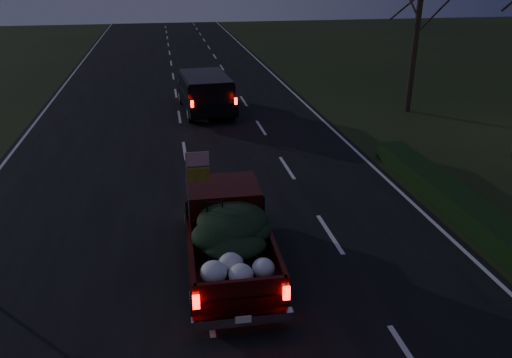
{
  "coord_description": "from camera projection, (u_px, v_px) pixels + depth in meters",
  "views": [
    {
      "loc": [
        -0.59,
        -8.99,
        6.82
      ],
      "look_at": [
        1.75,
        3.71,
        1.3
      ],
      "focal_mm": 35.0,
      "sensor_mm": 36.0,
      "label": 1
    }
  ],
  "objects": [
    {
      "name": "pickup_truck",
      "position": [
        227.0,
        228.0,
        12.02
      ],
      "size": [
        2.06,
        5.13,
        2.67
      ],
      "rotation": [
        0.0,
        0.0,
        -0.02
      ],
      "color": "#320906",
      "rests_on": "ground"
    },
    {
      "name": "road_asphalt",
      "position": [
        208.0,
        304.0,
        10.91
      ],
      "size": [
        14.0,
        120.0,
        0.02
      ],
      "primitive_type": "cube",
      "color": "black",
      "rests_on": "ground"
    },
    {
      "name": "bare_tree_far",
      "position": [
        420.0,
        3.0,
        23.43
      ],
      "size": [
        3.6,
        3.6,
        7.0
      ],
      "color": "black",
      "rests_on": "ground"
    },
    {
      "name": "lead_suv",
      "position": [
        205.0,
        89.0,
        24.86
      ],
      "size": [
        2.62,
        5.51,
        1.54
      ],
      "rotation": [
        0.0,
        0.0,
        0.07
      ],
      "color": "black",
      "rests_on": "ground"
    },
    {
      "name": "hedge_row",
      "position": [
        460.0,
        205.0,
        14.8
      ],
      "size": [
        1.0,
        10.0,
        0.6
      ],
      "primitive_type": "cube",
      "color": "black",
      "rests_on": "ground"
    },
    {
      "name": "ground",
      "position": [
        208.0,
        305.0,
        10.91
      ],
      "size": [
        120.0,
        120.0,
        0.0
      ],
      "primitive_type": "plane",
      "color": "black",
      "rests_on": "ground"
    }
  ]
}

